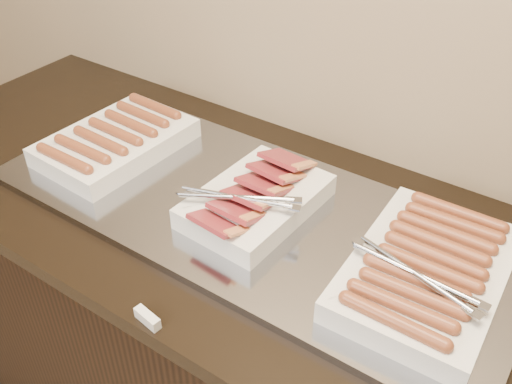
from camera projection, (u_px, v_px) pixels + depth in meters
counter at (254, 343)px, 1.55m from camera, size 2.06×0.76×0.90m
warming_tray at (249, 210)px, 1.28m from camera, size 1.20×0.50×0.02m
dish_left at (116, 141)px, 1.44m from camera, size 0.26×0.38×0.07m
dish_center at (255, 199)px, 1.24m from camera, size 0.27×0.35×0.09m
dish_right at (427, 271)px, 1.07m from camera, size 0.28×0.41×0.08m
label_holder at (147, 318)px, 1.03m from camera, size 0.06×0.03×0.02m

